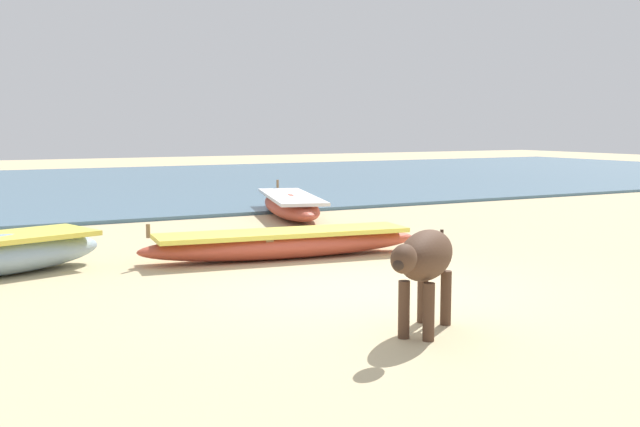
# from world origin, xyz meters

# --- Properties ---
(ground) EXTENTS (80.00, 80.00, 0.00)m
(ground) POSITION_xyz_m (0.00, 0.00, 0.00)
(ground) COLOR #CCB789
(sea_water) EXTENTS (60.00, 20.00, 0.08)m
(sea_water) POSITION_xyz_m (0.00, 17.97, 0.04)
(sea_water) COLOR slate
(sea_water) RESTS_ON ground
(fishing_boat_3) EXTENTS (2.21, 4.39, 0.69)m
(fishing_boat_3) POSITION_xyz_m (2.63, 7.27, 0.27)
(fishing_boat_3) COLOR #B74733
(fishing_boat_3) RESTS_ON ground
(fishing_boat_4) EXTENTS (4.52, 1.41, 0.62)m
(fishing_boat_4) POSITION_xyz_m (0.18, 2.56, 0.23)
(fishing_boat_4) COLOR #B74733
(fishing_boat_4) RESTS_ON ground
(cow_adult_dark) EXTENTS (1.37, 1.18, 1.01)m
(cow_adult_dark) POSITION_xyz_m (-0.46, -1.95, 0.73)
(cow_adult_dark) COLOR #4C3323
(cow_adult_dark) RESTS_ON ground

